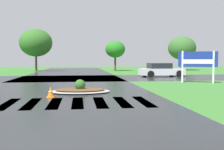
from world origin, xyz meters
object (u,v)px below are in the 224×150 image
(estate_billboard, at_px, (198,61))
(car_white_sedan, at_px, (161,70))
(traffic_cone, at_px, (51,92))
(median_island, at_px, (80,90))

(estate_billboard, distance_m, car_white_sedan, 7.54)
(car_white_sedan, xyz_separation_m, traffic_cone, (-9.46, -14.00, -0.39))
(estate_billboard, bearing_deg, car_white_sedan, -61.79)
(median_island, height_order, traffic_cone, median_island)
(estate_billboard, relative_size, median_island, 0.81)
(estate_billboard, distance_m, traffic_cone, 11.97)
(median_island, bearing_deg, traffic_cone, -126.08)
(estate_billboard, height_order, median_island, estate_billboard)
(car_white_sedan, bearing_deg, estate_billboard, -91.28)
(estate_billboard, distance_m, median_island, 9.92)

